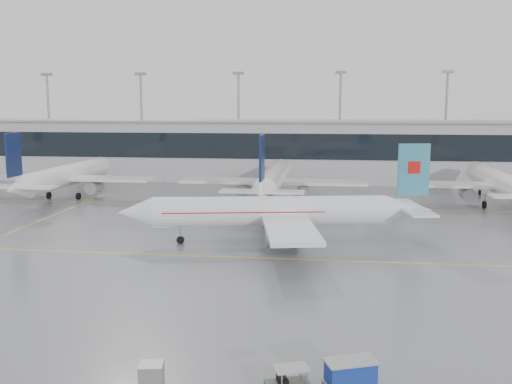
# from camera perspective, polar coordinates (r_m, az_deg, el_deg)

# --- Properties ---
(ground) EXTENTS (320.00, 320.00, 0.00)m
(ground) POSITION_cam_1_polar(r_m,az_deg,el_deg) (59.23, -1.48, -6.55)
(ground) COLOR slate
(ground) RESTS_ON ground
(taxi_line_main) EXTENTS (120.00, 0.25, 0.01)m
(taxi_line_main) POSITION_cam_1_polar(r_m,az_deg,el_deg) (59.23, -1.48, -6.55)
(taxi_line_main) COLOR gold
(taxi_line_main) RESTS_ON ground
(taxi_line_north) EXTENTS (120.00, 0.25, 0.01)m
(taxi_line_north) POSITION_cam_1_polar(r_m,az_deg,el_deg) (88.29, 1.48, -1.43)
(taxi_line_north) COLOR gold
(taxi_line_north) RESTS_ON ground
(taxi_line_cross) EXTENTS (0.25, 60.00, 0.01)m
(taxi_line_cross) POSITION_cam_1_polar(r_m,az_deg,el_deg) (82.76, -20.82, -2.70)
(taxi_line_cross) COLOR gold
(taxi_line_cross) RESTS_ON ground
(terminal) EXTENTS (180.00, 15.00, 12.00)m
(terminal) POSITION_cam_1_polar(r_m,az_deg,el_deg) (119.16, 3.05, 4.12)
(terminal) COLOR #A4A4A8
(terminal) RESTS_ON ground
(terminal_glass) EXTENTS (180.00, 0.20, 5.00)m
(terminal_glass) POSITION_cam_1_polar(r_m,az_deg,el_deg) (111.54, 2.77, 4.58)
(terminal_glass) COLOR black
(terminal_glass) RESTS_ON ground
(terminal_roof) EXTENTS (182.00, 16.00, 0.40)m
(terminal_roof) POSITION_cam_1_polar(r_m,az_deg,el_deg) (118.82, 3.08, 7.10)
(terminal_roof) COLOR gray
(terminal_roof) RESTS_ON ground
(light_masts) EXTENTS (156.40, 1.00, 22.60)m
(light_masts) POSITION_cam_1_polar(r_m,az_deg,el_deg) (124.77, 3.28, 7.71)
(light_masts) COLOR gray
(light_masts) RESTS_ON ground
(air_canada_jet) EXTENTS (35.92, 28.90, 11.25)m
(air_canada_jet) POSITION_cam_1_polar(r_m,az_deg,el_deg) (64.66, 2.53, -2.01)
(air_canada_jet) COLOR white
(air_canada_jet) RESTS_ON ground
(parked_jet_b) EXTENTS (29.64, 36.96, 11.72)m
(parked_jet_b) POSITION_cam_1_polar(r_m,az_deg,el_deg) (100.89, -18.48, 1.53)
(parked_jet_b) COLOR white
(parked_jet_b) RESTS_ON ground
(parked_jet_c) EXTENTS (29.64, 36.96, 11.72)m
(parked_jet_c) POSITION_cam_1_polar(r_m,az_deg,el_deg) (91.34, 1.72, 1.26)
(parked_jet_c) COLOR white
(parked_jet_c) RESTS_ON ground
(parked_jet_d) EXTENTS (29.64, 36.96, 11.72)m
(parked_jet_d) POSITION_cam_1_polar(r_m,az_deg,el_deg) (94.64, 23.32, 0.81)
(parked_jet_d) COLOR white
(parked_jet_d) RESTS_ON ground
(baggage_cart) EXTENTS (3.20, 2.46, 1.76)m
(baggage_cart) POSITION_cam_1_polar(r_m,az_deg,el_deg) (33.31, 9.44, -17.41)
(baggage_cart) COLOR gray
(baggage_cart) RESTS_ON ground
(gse_unit) EXTENTS (1.53, 1.46, 1.34)m
(gse_unit) POSITION_cam_1_polar(r_m,az_deg,el_deg) (33.95, -10.42, -17.58)
(gse_unit) COLOR gray
(gse_unit) RESTS_ON ground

